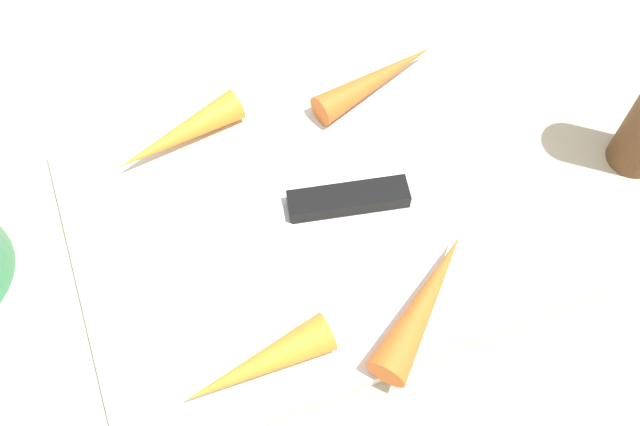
# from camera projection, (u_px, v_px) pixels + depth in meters

# --- Properties ---
(ground_plane) EXTENTS (1.40, 1.40, 0.00)m
(ground_plane) POSITION_uv_depth(u_px,v_px,m) (320.00, 221.00, 0.52)
(ground_plane) COLOR #C6B793
(cutting_board) EXTENTS (0.36, 0.26, 0.01)m
(cutting_board) POSITION_uv_depth(u_px,v_px,m) (320.00, 217.00, 0.51)
(cutting_board) COLOR silver
(cutting_board) RESTS_ON ground_plane
(knife) EXTENTS (0.20, 0.06, 0.01)m
(knife) POSITION_uv_depth(u_px,v_px,m) (332.00, 206.00, 0.50)
(knife) COLOR #B7B7BC
(knife) RESTS_ON cutting_board
(carrot_shortest) EXTENTS (0.10, 0.04, 0.03)m
(carrot_shortest) POSITION_uv_depth(u_px,v_px,m) (258.00, 365.00, 0.43)
(carrot_shortest) COLOR orange
(carrot_shortest) RESTS_ON cutting_board
(carrot_longest) EXTENTS (0.12, 0.05, 0.03)m
(carrot_longest) POSITION_uv_depth(u_px,v_px,m) (377.00, 78.00, 0.55)
(carrot_longest) COLOR orange
(carrot_longest) RESTS_ON cutting_board
(carrot_long) EXTENTS (0.11, 0.09, 0.03)m
(carrot_long) POSITION_uv_depth(u_px,v_px,m) (425.00, 302.00, 0.45)
(carrot_long) COLOR orange
(carrot_long) RESTS_ON cutting_board
(carrot_short) EXTENTS (0.11, 0.05, 0.03)m
(carrot_short) POSITION_uv_depth(u_px,v_px,m) (178.00, 135.00, 0.53)
(carrot_short) COLOR orange
(carrot_short) RESTS_ON cutting_board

